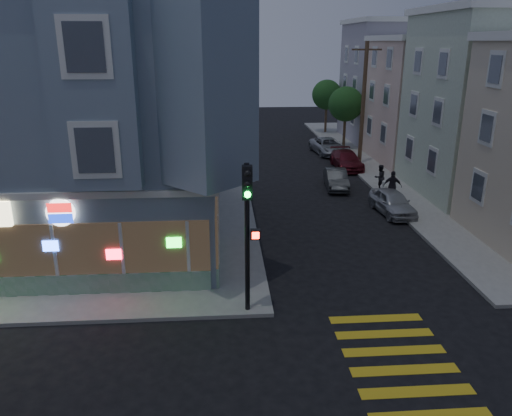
{
  "coord_description": "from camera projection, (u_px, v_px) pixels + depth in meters",
  "views": [
    {
      "loc": [
        1.28,
        -13.16,
        9.13
      ],
      "look_at": [
        2.72,
        6.79,
        2.42
      ],
      "focal_mm": 35.0,
      "sensor_mm": 36.0,
      "label": 1
    }
  ],
  "objects": [
    {
      "name": "sidewalk_nw",
      "position": [
        17.0,
        173.0,
        36.07
      ],
      "size": [
        33.0,
        42.0,
        0.15
      ],
      "primitive_type": "cube",
      "color": "gray",
      "rests_on": "ground"
    },
    {
      "name": "parked_car_c",
      "position": [
        347.0,
        160.0,
        37.41
      ],
      "size": [
        1.89,
        4.53,
        1.31
      ],
      "primitive_type": "imported",
      "rotation": [
        0.0,
        0.0,
        0.01
      ],
      "color": "maroon",
      "rests_on": "ground"
    },
    {
      "name": "row_house_c",
      "position": [
        454.0,
        102.0,
        38.75
      ],
      "size": [
        12.0,
        8.6,
        9.0
      ],
      "primitive_type": "cube",
      "color": "beige",
      "rests_on": "sidewalk_ne"
    },
    {
      "name": "pedestrian_a",
      "position": [
        380.0,
        177.0,
        31.56
      ],
      "size": [
        0.94,
        0.84,
        1.6
      ],
      "primitive_type": "imported",
      "rotation": [
        0.0,
        0.0,
        3.51
      ],
      "color": "black",
      "rests_on": "sidewalk_ne"
    },
    {
      "name": "street_tree_far",
      "position": [
        327.0,
        95.0,
        50.78
      ],
      "size": [
        3.0,
        3.0,
        5.3
      ],
      "color": "#4C3826",
      "rests_on": "sidewalk_ne"
    },
    {
      "name": "sidewalk_ne",
      "position": [
        502.0,
        164.0,
        38.55
      ],
      "size": [
        24.0,
        42.0,
        0.15
      ],
      "primitive_type": "cube",
      "color": "gray",
      "rests_on": "ground"
    },
    {
      "name": "row_house_d",
      "position": [
        413.0,
        83.0,
        47.02
      ],
      "size": [
        12.0,
        8.6,
        10.5
      ],
      "primitive_type": "cube",
      "color": "#9A93A1",
      "rests_on": "sidewalk_ne"
    },
    {
      "name": "street_tree_near",
      "position": [
        346.0,
        104.0,
        43.21
      ],
      "size": [
        3.0,
        3.0,
        5.3
      ],
      "color": "#4C3826",
      "rests_on": "sidewalk_ne"
    },
    {
      "name": "corner_building",
      "position": [
        65.0,
        115.0,
        23.39
      ],
      "size": [
        14.6,
        14.6,
        11.4
      ],
      "color": "gray",
      "rests_on": "sidewalk_nw"
    },
    {
      "name": "parked_car_d",
      "position": [
        328.0,
        146.0,
        42.3
      ],
      "size": [
        2.76,
        5.01,
        1.33
      ],
      "primitive_type": "imported",
      "rotation": [
        0.0,
        0.0,
        0.12
      ],
      "color": "#A6AAB1",
      "rests_on": "ground"
    },
    {
      "name": "pedestrian_b",
      "position": [
        393.0,
        186.0,
        29.25
      ],
      "size": [
        1.14,
        0.78,
        1.8
      ],
      "primitive_type": "imported",
      "rotation": [
        0.0,
        0.0,
        2.79
      ],
      "color": "black",
      "rests_on": "sidewalk_ne"
    },
    {
      "name": "utility_pole",
      "position": [
        363.0,
        102.0,
        37.25
      ],
      "size": [
        2.2,
        0.3,
        9.0
      ],
      "color": "#4C3826",
      "rests_on": "sidewalk_ne"
    },
    {
      "name": "traffic_signal",
      "position": [
        248.0,
        215.0,
        16.35
      ],
      "size": [
        0.61,
        0.59,
        5.28
      ],
      "rotation": [
        0.0,
        0.0,
        -0.04
      ],
      "color": "black",
      "rests_on": "sidewalk_nw"
    },
    {
      "name": "parked_car_b",
      "position": [
        336.0,
        179.0,
        32.37
      ],
      "size": [
        1.66,
        3.85,
        1.23
      ],
      "primitive_type": "imported",
      "rotation": [
        0.0,
        0.0,
        -0.1
      ],
      "color": "#35383A",
      "rests_on": "ground"
    },
    {
      "name": "fire_hydrant",
      "position": [
        384.0,
        185.0,
        31.33
      ],
      "size": [
        0.4,
        0.23,
        0.7
      ],
      "color": "white",
      "rests_on": "sidewalk_ne"
    },
    {
      "name": "ground",
      "position": [
        184.0,
        355.0,
        15.26
      ],
      "size": [
        120.0,
        120.0,
        0.0
      ],
      "primitive_type": "plane",
      "color": "black",
      "rests_on": "ground"
    },
    {
      "name": "parked_car_a",
      "position": [
        392.0,
        202.0,
        27.57
      ],
      "size": [
        1.91,
        4.02,
        1.33
      ],
      "primitive_type": "imported",
      "rotation": [
        0.0,
        0.0,
        0.09
      ],
      "color": "#AEB1B6",
      "rests_on": "ground"
    }
  ]
}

